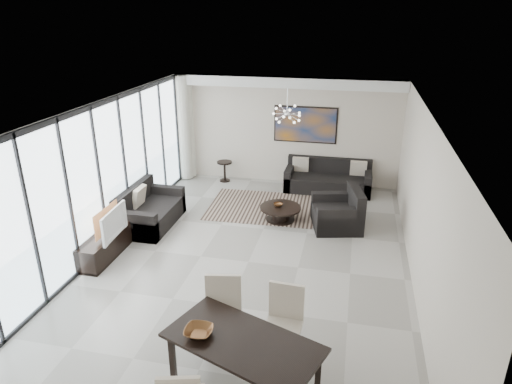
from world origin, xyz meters
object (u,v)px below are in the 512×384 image
(coffee_table, at_px, (280,213))
(tv_console, at_px, (107,245))
(sofa_main, at_px, (328,180))
(dining_table, at_px, (243,346))
(television, at_px, (109,223))

(coffee_table, height_order, tv_console, tv_console)
(coffee_table, distance_m, sofa_main, 2.30)
(dining_table, bearing_deg, coffee_table, 94.41)
(coffee_table, bearing_deg, tv_console, -142.64)
(television, bearing_deg, sofa_main, -43.56)
(sofa_main, distance_m, dining_table, 7.20)
(coffee_table, xyz_separation_m, dining_table, (0.39, -5.07, 0.52))
(dining_table, bearing_deg, sofa_main, 85.79)
(television, height_order, dining_table, television)
(sofa_main, xyz_separation_m, television, (-3.80, -4.48, 0.48))
(television, distance_m, dining_table, 4.24)
(sofa_main, height_order, dining_table, sofa_main)
(tv_console, relative_size, dining_table, 0.72)
(tv_console, height_order, television, television)
(sofa_main, bearing_deg, tv_console, -131.84)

